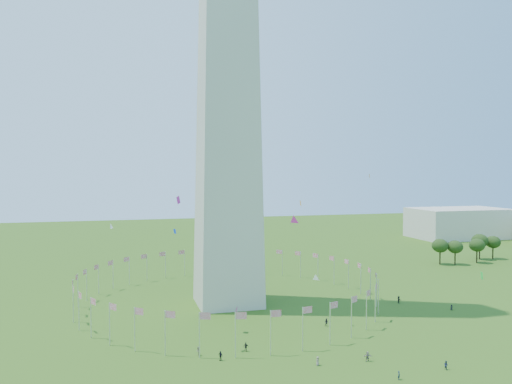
% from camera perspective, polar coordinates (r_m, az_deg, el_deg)
% --- Properties ---
extents(ground, '(600.00, 600.00, 0.00)m').
position_cam_1_polar(ground, '(94.37, 3.56, -20.22)').
color(ground, '#2B4F12').
rests_on(ground, ground).
extents(flag_ring, '(80.24, 80.24, 9.00)m').
position_cam_1_polar(flag_ring, '(139.08, -3.21, -10.82)').
color(flag_ring, silver).
rests_on(flag_ring, ground).
extents(gov_building_east_a, '(50.00, 30.00, 16.00)m').
position_cam_1_polar(gov_building_east_a, '(294.22, 22.15, -3.30)').
color(gov_building_east_a, beige).
rests_on(gov_building_east_a, ground).
extents(crowd, '(95.40, 73.29, 1.98)m').
position_cam_1_polar(crowd, '(101.40, 7.60, -18.06)').
color(crowd, '#1D2345').
rests_on(crowd, ground).
extents(kites_aloft, '(111.16, 87.77, 41.46)m').
position_cam_1_polar(kites_aloft, '(111.86, 2.34, -5.08)').
color(kites_aloft, '#CC2699').
rests_on(kites_aloft, ground).
extents(tree_line_east, '(53.31, 15.49, 10.30)m').
position_cam_1_polar(tree_line_east, '(221.98, 24.78, -5.99)').
color(tree_line_east, '#2A4918').
rests_on(tree_line_east, ground).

